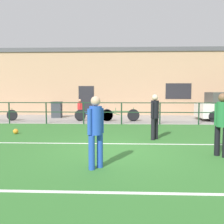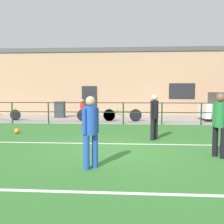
{
  "view_description": "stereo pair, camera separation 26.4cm",
  "coord_description": "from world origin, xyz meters",
  "px_view_note": "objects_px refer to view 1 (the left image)",
  "views": [
    {
      "loc": [
        0.07,
        -7.31,
        1.74
      ],
      "look_at": [
        -0.36,
        2.59,
        0.92
      ],
      "focal_mm": 40.9,
      "sensor_mm": 36.0,
      "label": 1
    },
    {
      "loc": [
        0.33,
        -7.29,
        1.74
      ],
      "look_at": [
        -0.36,
        2.59,
        0.92
      ],
      "focal_mm": 40.9,
      "sensor_mm": 36.0,
      "label": 2
    }
  ],
  "objects_px": {
    "player_goalkeeper": "(155,114)",
    "bicycle_parked_1": "(120,115)",
    "player_winger": "(96,128)",
    "soccer_ball_match": "(16,131)",
    "player_striker": "(222,121)",
    "spectator_child": "(80,108)",
    "bicycle_parked_0": "(94,115)",
    "trash_bin_0": "(57,110)"
  },
  "relations": [
    {
      "from": "player_goalkeeper",
      "to": "bicycle_parked_1",
      "type": "relative_size",
      "value": 0.74
    },
    {
      "from": "player_goalkeeper",
      "to": "player_winger",
      "type": "relative_size",
      "value": 1.0
    },
    {
      "from": "soccer_ball_match",
      "to": "bicycle_parked_1",
      "type": "xyz_separation_m",
      "value": [
        4.19,
        4.44,
        0.27
      ]
    },
    {
      "from": "player_striker",
      "to": "player_winger",
      "type": "bearing_deg",
      "value": 77.43
    },
    {
      "from": "player_goalkeeper",
      "to": "soccer_ball_match",
      "type": "xyz_separation_m",
      "value": [
        -5.49,
        0.95,
        -0.81
      ]
    },
    {
      "from": "player_goalkeeper",
      "to": "soccer_ball_match",
      "type": "distance_m",
      "value": 5.63
    },
    {
      "from": "player_goalkeeper",
      "to": "spectator_child",
      "type": "height_order",
      "value": "player_goalkeeper"
    },
    {
      "from": "soccer_ball_match",
      "to": "player_goalkeeper",
      "type": "bearing_deg",
      "value": -9.83
    },
    {
      "from": "spectator_child",
      "to": "bicycle_parked_1",
      "type": "height_order",
      "value": "spectator_child"
    },
    {
      "from": "player_goalkeeper",
      "to": "player_striker",
      "type": "relative_size",
      "value": 0.96
    },
    {
      "from": "player_striker",
      "to": "bicycle_parked_1",
      "type": "height_order",
      "value": "player_striker"
    },
    {
      "from": "bicycle_parked_0",
      "to": "trash_bin_0",
      "type": "xyz_separation_m",
      "value": [
        -2.6,
        1.82,
        0.19
      ]
    },
    {
      "from": "player_goalkeeper",
      "to": "spectator_child",
      "type": "distance_m",
      "value": 7.45
    },
    {
      "from": "bicycle_parked_0",
      "to": "bicycle_parked_1",
      "type": "relative_size",
      "value": 1.0
    },
    {
      "from": "player_winger",
      "to": "trash_bin_0",
      "type": "xyz_separation_m",
      "value": [
        -3.69,
        10.74,
        -0.38
      ]
    },
    {
      "from": "bicycle_parked_1",
      "to": "player_winger",
      "type": "bearing_deg",
      "value": -92.88
    },
    {
      "from": "player_goalkeeper",
      "to": "player_striker",
      "type": "xyz_separation_m",
      "value": [
        1.47,
        -2.33,
        0.04
      ]
    },
    {
      "from": "bicycle_parked_1",
      "to": "trash_bin_0",
      "type": "relative_size",
      "value": 2.12
    },
    {
      "from": "spectator_child",
      "to": "trash_bin_0",
      "type": "distance_m",
      "value": 1.84
    },
    {
      "from": "player_striker",
      "to": "bicycle_parked_1",
      "type": "distance_m",
      "value": 8.22
    },
    {
      "from": "soccer_ball_match",
      "to": "trash_bin_0",
      "type": "bearing_deg",
      "value": 89.47
    },
    {
      "from": "player_goalkeeper",
      "to": "trash_bin_0",
      "type": "height_order",
      "value": "player_goalkeeper"
    },
    {
      "from": "player_goalkeeper",
      "to": "soccer_ball_match",
      "type": "bearing_deg",
      "value": -64.35
    },
    {
      "from": "player_winger",
      "to": "trash_bin_0",
      "type": "bearing_deg",
      "value": 62.5
    },
    {
      "from": "player_goalkeeper",
      "to": "bicycle_parked_0",
      "type": "bearing_deg",
      "value": -116.89
    },
    {
      "from": "spectator_child",
      "to": "trash_bin_0",
      "type": "relative_size",
      "value": 1.18
    },
    {
      "from": "player_winger",
      "to": "spectator_child",
      "type": "xyz_separation_m",
      "value": [
        -2.04,
        9.94,
        -0.21
      ]
    },
    {
      "from": "bicycle_parked_1",
      "to": "soccer_ball_match",
      "type": "bearing_deg",
      "value": -133.32
    },
    {
      "from": "player_goalkeeper",
      "to": "trash_bin_0",
      "type": "relative_size",
      "value": 1.56
    },
    {
      "from": "soccer_ball_match",
      "to": "spectator_child",
      "type": "relative_size",
      "value": 0.17
    },
    {
      "from": "player_goalkeeper",
      "to": "bicycle_parked_0",
      "type": "xyz_separation_m",
      "value": [
        -2.82,
        5.39,
        -0.56
      ]
    },
    {
      "from": "player_striker",
      "to": "spectator_child",
      "type": "bearing_deg",
      "value": -1.91
    },
    {
      "from": "trash_bin_0",
      "to": "player_striker",
      "type": "bearing_deg",
      "value": -54.14
    },
    {
      "from": "spectator_child",
      "to": "bicycle_parked_1",
      "type": "xyz_separation_m",
      "value": [
        2.49,
        -1.02,
        -0.34
      ]
    },
    {
      "from": "bicycle_parked_0",
      "to": "player_winger",
      "type": "bearing_deg",
      "value": -83.09
    },
    {
      "from": "bicycle_parked_0",
      "to": "player_striker",
      "type": "bearing_deg",
      "value": -60.92
    },
    {
      "from": "player_winger",
      "to": "player_goalkeeper",
      "type": "bearing_deg",
      "value": 17.21
    },
    {
      "from": "player_striker",
      "to": "bicycle_parked_0",
      "type": "xyz_separation_m",
      "value": [
        -4.3,
        7.72,
        -0.6
      ]
    },
    {
      "from": "bicycle_parked_1",
      "to": "trash_bin_0",
      "type": "bearing_deg",
      "value": 156.22
    },
    {
      "from": "spectator_child",
      "to": "player_striker",
      "type": "bearing_deg",
      "value": 143.29
    },
    {
      "from": "bicycle_parked_0",
      "to": "trash_bin_0",
      "type": "height_order",
      "value": "trash_bin_0"
    },
    {
      "from": "player_striker",
      "to": "soccer_ball_match",
      "type": "bearing_deg",
      "value": 31.85
    }
  ]
}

